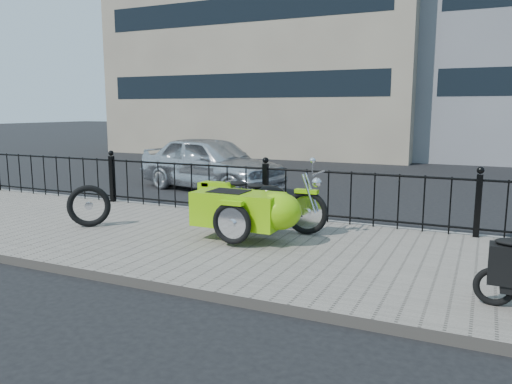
% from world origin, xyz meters
% --- Properties ---
extents(ground, '(120.00, 120.00, 0.00)m').
position_xyz_m(ground, '(0.00, 0.00, 0.00)').
color(ground, black).
rests_on(ground, ground).
extents(sidewalk, '(30.00, 3.80, 0.12)m').
position_xyz_m(sidewalk, '(0.00, -0.50, 0.06)').
color(sidewalk, slate).
rests_on(sidewalk, ground).
extents(curb, '(30.00, 0.10, 0.12)m').
position_xyz_m(curb, '(0.00, 1.44, 0.06)').
color(curb, gray).
rests_on(curb, ground).
extents(iron_fence, '(14.11, 0.11, 1.08)m').
position_xyz_m(iron_fence, '(0.00, 1.30, 0.59)').
color(iron_fence, black).
rests_on(iron_fence, sidewalk).
extents(building_tan, '(14.00, 8.01, 12.00)m').
position_xyz_m(building_tan, '(-6.00, 15.99, 6.00)').
color(building_tan, gray).
rests_on(building_tan, ground).
extents(motorcycle_sidecar, '(2.28, 1.48, 0.98)m').
position_xyz_m(motorcycle_sidecar, '(0.48, -0.25, 0.59)').
color(motorcycle_sidecar, black).
rests_on(motorcycle_sidecar, sidewalk).
extents(spare_tire, '(0.61, 0.51, 0.70)m').
position_xyz_m(spare_tire, '(-2.30, -0.66, 0.47)').
color(spare_tire, black).
rests_on(spare_tire, sidewalk).
extents(sedan_car, '(4.32, 2.55, 1.38)m').
position_xyz_m(sedan_car, '(-2.77, 4.15, 0.69)').
color(sedan_car, silver).
rests_on(sedan_car, ground).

